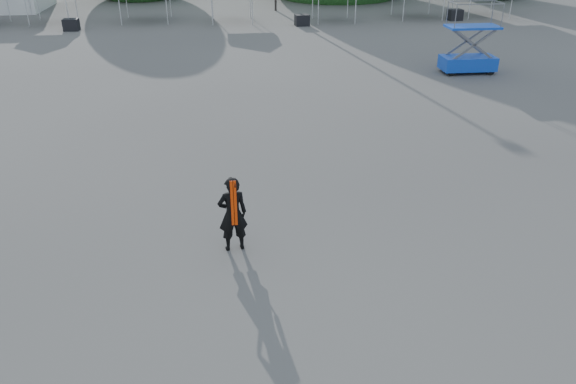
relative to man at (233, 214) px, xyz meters
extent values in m
plane|color=#474442|center=(1.04, 1.25, -0.88)|extent=(120.00, 120.00, 0.00)
cylinder|color=silver|center=(-14.39, 30.62, 0.12)|extent=(0.06, 0.06, 2.00)
cylinder|color=silver|center=(-12.55, 28.48, 0.12)|extent=(0.06, 0.06, 2.00)
cylinder|color=silver|center=(-10.01, 28.48, 0.12)|extent=(0.06, 0.06, 2.00)
cylinder|color=silver|center=(-12.55, 31.01, 0.12)|extent=(0.06, 0.06, 2.00)
cylinder|color=silver|center=(-10.01, 31.01, 0.12)|extent=(0.06, 0.06, 2.00)
cylinder|color=silver|center=(-6.64, 28.28, 0.12)|extent=(0.06, 0.06, 2.00)
cylinder|color=silver|center=(-3.63, 28.28, 0.12)|extent=(0.06, 0.06, 2.00)
cylinder|color=silver|center=(-6.64, 31.30, 0.12)|extent=(0.06, 0.06, 2.00)
cylinder|color=silver|center=(-3.63, 31.30, 0.12)|extent=(0.06, 0.06, 2.00)
cylinder|color=silver|center=(-0.66, 27.61, 0.12)|extent=(0.06, 0.06, 2.00)
cylinder|color=silver|center=(1.97, 27.61, 0.12)|extent=(0.06, 0.06, 2.00)
cylinder|color=silver|center=(-0.66, 30.24, 0.12)|extent=(0.06, 0.06, 2.00)
cylinder|color=silver|center=(1.97, 30.24, 0.12)|extent=(0.06, 0.06, 2.00)
cylinder|color=silver|center=(6.28, 27.06, 0.12)|extent=(0.06, 0.06, 2.00)
cylinder|color=silver|center=(8.77, 27.06, 0.12)|extent=(0.06, 0.06, 2.00)
cylinder|color=silver|center=(6.28, 29.55, 0.12)|extent=(0.06, 0.06, 2.00)
cylinder|color=silver|center=(8.77, 29.55, 0.12)|extent=(0.06, 0.06, 2.00)
cylinder|color=silver|center=(12.23, 27.64, 0.12)|extent=(0.06, 0.06, 2.00)
cylinder|color=silver|center=(15.03, 27.64, 0.12)|extent=(0.06, 0.06, 2.00)
cylinder|color=silver|center=(12.23, 30.44, 0.12)|extent=(0.06, 0.06, 2.00)
cylinder|color=silver|center=(15.03, 30.44, 0.12)|extent=(0.06, 0.06, 2.00)
cylinder|color=silver|center=(16.95, 27.81, 0.12)|extent=(0.06, 0.06, 2.00)
cylinder|color=silver|center=(19.95, 27.81, 0.12)|extent=(0.06, 0.06, 2.00)
imported|color=black|center=(0.00, 0.00, 0.00)|extent=(0.70, 0.52, 1.76)
cube|color=#F03404|center=(0.00, -0.18, 0.35)|extent=(0.14, 0.02, 1.06)
cube|color=#0D57B3|center=(11.21, 14.11, -0.43)|extent=(2.45, 1.24, 0.61)
cube|color=#0D57B3|center=(11.21, 14.11, 1.21)|extent=(2.35, 1.18, 0.10)
cylinder|color=black|center=(10.29, 13.61, -0.70)|extent=(0.37, 0.15, 0.37)
cylinder|color=black|center=(12.13, 13.60, -0.70)|extent=(0.37, 0.15, 0.37)
cylinder|color=black|center=(10.30, 14.63, -0.70)|extent=(0.37, 0.15, 0.37)
cylinder|color=black|center=(12.13, 14.62, -0.70)|extent=(0.37, 0.15, 0.37)
cube|color=black|center=(-9.50, 26.82, -0.53)|extent=(0.94, 0.74, 0.72)
cube|color=black|center=(5.18, 26.86, -0.53)|extent=(0.98, 0.80, 0.70)
cube|color=black|center=(15.93, 27.69, -0.52)|extent=(0.99, 0.80, 0.73)
camera|label=1|loc=(0.00, -10.74, 5.89)|focal=35.00mm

